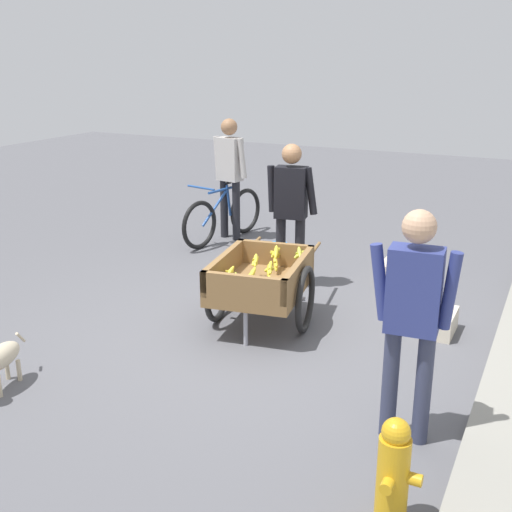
{
  "coord_description": "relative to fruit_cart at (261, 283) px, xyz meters",
  "views": [
    {
      "loc": [
        4.91,
        2.45,
        2.54
      ],
      "look_at": [
        -0.09,
        -0.01,
        0.75
      ],
      "focal_mm": 44.7,
      "sensor_mm": 36.0,
      "label": 1
    }
  ],
  "objects": [
    {
      "name": "ground_plane",
      "position": [
        0.24,
        0.03,
        -0.44
      ],
      "size": [
        24.0,
        24.0,
        0.0
      ],
      "primitive_type": "plane",
      "color": "#56565B"
    },
    {
      "name": "fruit_cart",
      "position": [
        0.0,
        0.0,
        0.0
      ],
      "size": [
        1.75,
        1.04,
        0.72
      ],
      "color": "olive",
      "rests_on": "ground"
    },
    {
      "name": "vendor_person",
      "position": [
        -1.13,
        -0.18,
        0.53
      ],
      "size": [
        0.25,
        0.57,
        1.61
      ],
      "color": "black",
      "rests_on": "ground"
    },
    {
      "name": "bicycle",
      "position": [
        -2.4,
        -1.75,
        -0.09
      ],
      "size": [
        1.64,
        0.5,
        0.85
      ],
      "color": "black",
      "rests_on": "ground"
    },
    {
      "name": "cyclist_person",
      "position": [
        -2.55,
        -1.72,
        0.58
      ],
      "size": [
        0.26,
        0.56,
        1.68
      ],
      "color": "black",
      "rests_on": "ground"
    },
    {
      "name": "fire_hydrant",
      "position": [
        2.15,
        1.85,
        -0.1
      ],
      "size": [
        0.25,
        0.25,
        0.67
      ],
      "color": "gold",
      "rests_on": "ground"
    },
    {
      "name": "plastic_bucket",
      "position": [
        -1.8,
        -0.63,
        -0.3
      ],
      "size": [
        0.23,
        0.23,
        0.27
      ],
      "primitive_type": "cylinder",
      "color": "#1966B2",
      "rests_on": "ground"
    },
    {
      "name": "apple_crate",
      "position": [
        -0.58,
        1.57,
        -0.31
      ],
      "size": [
        0.44,
        0.32,
        0.32
      ],
      "color": "beige",
      "rests_on": "ground"
    },
    {
      "name": "mixed_fruit_crate",
      "position": [
        -1.85,
        0.85,
        -0.31
      ],
      "size": [
        0.44,
        0.32,
        0.32
      ],
      "color": "beige",
      "rests_on": "ground"
    },
    {
      "name": "bystander_person",
      "position": [
        1.29,
        1.71,
        0.53
      ],
      "size": [
        0.23,
        0.58,
        1.62
      ],
      "color": "#333851",
      "rests_on": "ground"
    }
  ]
}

